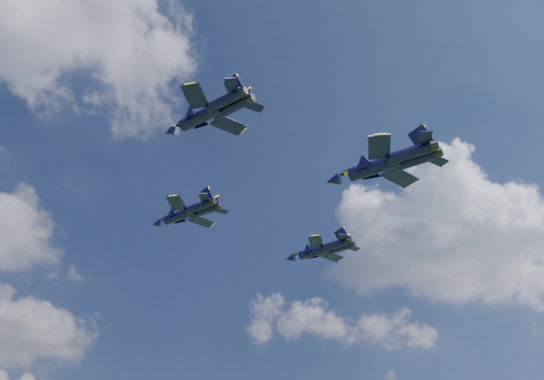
{
  "coord_description": "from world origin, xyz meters",
  "views": [
    {
      "loc": [
        -44.84,
        -65.89,
        9.89
      ],
      "look_at": [
        -4.64,
        -0.5,
        61.84
      ],
      "focal_mm": 40.0,
      "sensor_mm": 36.0,
      "label": 1
    }
  ],
  "objects_px": {
    "jet_right": "(313,252)",
    "jet_left": "(198,118)",
    "jet_slot": "(371,168)",
    "jet_lead": "(178,216)"
  },
  "relations": [
    {
      "from": "jet_right",
      "to": "jet_left",
      "type": "bearing_deg",
      "value": -176.28
    },
    {
      "from": "jet_slot",
      "to": "jet_left",
      "type": "bearing_deg",
      "value": 140.95
    },
    {
      "from": "jet_lead",
      "to": "jet_left",
      "type": "xyz_separation_m",
      "value": [
        -8.54,
        -25.47,
        -0.94
      ]
    },
    {
      "from": "jet_right",
      "to": "jet_slot",
      "type": "xyz_separation_m",
      "value": [
        -6.7,
        -24.25,
        0.56
      ]
    },
    {
      "from": "jet_left",
      "to": "jet_right",
      "type": "relative_size",
      "value": 1.1
    },
    {
      "from": "jet_left",
      "to": "jet_right",
      "type": "bearing_deg",
      "value": 8.0
    },
    {
      "from": "jet_lead",
      "to": "jet_right",
      "type": "relative_size",
      "value": 1.06
    },
    {
      "from": "jet_right",
      "to": "jet_slot",
      "type": "height_order",
      "value": "jet_slot"
    },
    {
      "from": "jet_slot",
      "to": "jet_lead",
      "type": "bearing_deg",
      "value": 90.28
    },
    {
      "from": "jet_left",
      "to": "jet_slot",
      "type": "distance_m",
      "value": 25.58
    }
  ]
}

